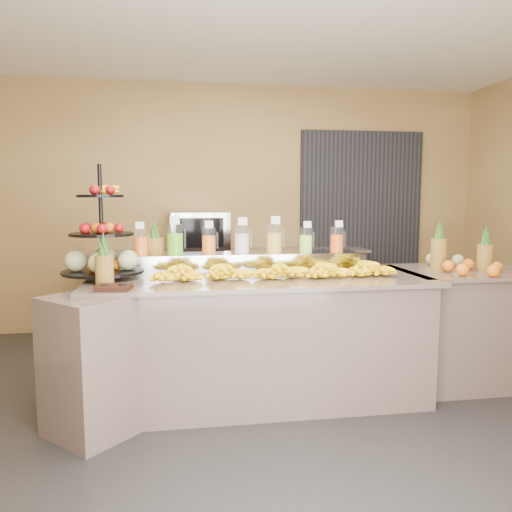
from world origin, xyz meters
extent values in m
plane|color=black|center=(0.00, 0.00, 0.00)|extent=(6.00, 6.00, 0.00)
cube|color=olive|center=(0.00, 2.51, 1.40)|extent=(6.00, 0.02, 2.80)
cube|color=black|center=(1.60, 2.46, 1.20)|extent=(1.50, 0.06, 2.20)
cube|color=gray|center=(0.00, 0.30, 0.45)|extent=(2.40, 0.90, 0.90)
cube|color=gray|center=(0.00, 0.30, 0.92)|extent=(2.50, 1.00, 0.03)
cube|color=gray|center=(-1.15, -0.10, 0.45)|extent=(0.71, 0.71, 0.90)
cube|color=gray|center=(1.70, 0.40, 0.45)|extent=(1.00, 0.80, 0.90)
cube|color=gray|center=(1.70, 0.40, 0.92)|extent=(1.08, 0.88, 0.03)
cube|color=gray|center=(0.00, 2.25, 0.45)|extent=(3.00, 0.50, 0.90)
cube|color=gray|center=(0.00, 2.25, 0.92)|extent=(3.10, 0.55, 0.03)
cube|color=gray|center=(-0.10, 0.58, 1.01)|extent=(1.85, 0.30, 0.15)
cylinder|color=silver|center=(-0.88, 0.58, 1.18)|extent=(0.11, 0.11, 0.20)
cylinder|color=#F25615|center=(-0.88, 0.58, 1.15)|extent=(0.10, 0.10, 0.14)
cylinder|color=gray|center=(-0.89, 0.59, 1.23)|extent=(0.01, 0.01, 0.24)
cube|color=white|center=(-0.88, 0.53, 1.31)|extent=(0.06, 0.02, 0.05)
cylinder|color=silver|center=(-0.62, 0.58, 1.20)|extent=(0.13, 0.13, 0.23)
cylinder|color=#51BB12|center=(-0.62, 0.58, 1.16)|extent=(0.12, 0.12, 0.16)
cylinder|color=gray|center=(-0.63, 0.59, 1.25)|extent=(0.01, 0.01, 0.27)
cube|color=white|center=(-0.62, 0.52, 1.34)|extent=(0.07, 0.02, 0.06)
cylinder|color=silver|center=(-0.36, 0.58, 1.18)|extent=(0.11, 0.11, 0.20)
cylinder|color=orange|center=(-0.36, 0.58, 1.15)|extent=(0.10, 0.10, 0.14)
cylinder|color=gray|center=(-0.37, 0.59, 1.23)|extent=(0.01, 0.01, 0.24)
cube|color=white|center=(-0.36, 0.53, 1.31)|extent=(0.06, 0.02, 0.06)
cylinder|color=silver|center=(-0.10, 0.58, 1.19)|extent=(0.12, 0.12, 0.22)
cylinder|color=silver|center=(-0.10, 0.58, 1.16)|extent=(0.11, 0.11, 0.15)
cylinder|color=gray|center=(-0.11, 0.59, 1.24)|extent=(0.01, 0.01, 0.26)
cube|color=white|center=(-0.10, 0.52, 1.33)|extent=(0.07, 0.02, 0.06)
cylinder|color=silver|center=(0.16, 0.58, 1.19)|extent=(0.12, 0.12, 0.23)
cylinder|color=gold|center=(0.16, 0.58, 1.16)|extent=(0.12, 0.12, 0.16)
cylinder|color=gray|center=(0.15, 0.59, 1.25)|extent=(0.01, 0.01, 0.27)
cube|color=white|center=(0.16, 0.52, 1.34)|extent=(0.07, 0.02, 0.06)
cylinder|color=silver|center=(0.42, 0.58, 1.18)|extent=(0.11, 0.11, 0.20)
cylinder|color=#A5D240|center=(0.42, 0.58, 1.15)|extent=(0.10, 0.10, 0.13)
cylinder|color=gray|center=(0.41, 0.59, 1.22)|extent=(0.01, 0.01, 0.23)
cube|color=white|center=(0.42, 0.53, 1.30)|extent=(0.06, 0.02, 0.05)
cylinder|color=silver|center=(0.68, 0.58, 1.18)|extent=(0.11, 0.11, 0.20)
cylinder|color=#D94F0B|center=(0.68, 0.58, 1.15)|extent=(0.10, 0.10, 0.14)
cylinder|color=gray|center=(0.67, 0.59, 1.22)|extent=(0.01, 0.01, 0.23)
cube|color=white|center=(0.68, 0.53, 1.31)|extent=(0.06, 0.02, 0.05)
ellipsoid|color=yellow|center=(-0.71, 0.24, 0.98)|extent=(0.22, 0.17, 0.09)
ellipsoid|color=yellow|center=(-0.53, 0.24, 0.98)|extent=(0.22, 0.17, 0.09)
ellipsoid|color=yellow|center=(-0.35, 0.24, 0.98)|extent=(0.22, 0.17, 0.09)
ellipsoid|color=yellow|center=(-0.17, 0.24, 0.98)|extent=(0.22, 0.17, 0.09)
ellipsoid|color=yellow|center=(0.01, 0.24, 0.98)|extent=(0.22, 0.17, 0.09)
ellipsoid|color=yellow|center=(0.19, 0.24, 0.98)|extent=(0.22, 0.17, 0.09)
ellipsoid|color=yellow|center=(0.38, 0.24, 0.98)|extent=(0.22, 0.17, 0.09)
ellipsoid|color=yellow|center=(0.56, 0.24, 0.98)|extent=(0.22, 0.17, 0.09)
ellipsoid|color=yellow|center=(0.74, 0.24, 0.98)|extent=(0.22, 0.17, 0.09)
ellipsoid|color=yellow|center=(0.92, 0.24, 0.98)|extent=(0.22, 0.17, 0.09)
ellipsoid|color=yellow|center=(-0.55, 0.24, 1.04)|extent=(0.19, 0.15, 0.08)
ellipsoid|color=yellow|center=(-0.22, 0.24, 1.04)|extent=(0.19, 0.15, 0.08)
ellipsoid|color=yellow|center=(0.10, 0.24, 1.04)|extent=(0.19, 0.15, 0.08)
ellipsoid|color=yellow|center=(0.43, 0.24, 1.04)|extent=(0.19, 0.15, 0.08)
ellipsoid|color=yellow|center=(0.76, 0.24, 1.04)|extent=(0.19, 0.15, 0.08)
cylinder|color=black|center=(-1.14, 0.43, 1.34)|extent=(0.04, 0.04, 0.82)
cylinder|color=black|center=(-1.14, 0.43, 0.98)|extent=(0.71, 0.71, 0.02)
cylinder|color=black|center=(-1.14, 0.43, 1.25)|extent=(0.55, 0.55, 0.02)
cylinder|color=black|center=(-1.14, 0.43, 1.53)|extent=(0.40, 0.40, 0.02)
sphere|color=#BEC688|center=(-0.96, 0.43, 1.06)|extent=(0.16, 0.16, 0.16)
sphere|color=maroon|center=(-1.01, 0.43, 1.30)|extent=(0.07, 0.07, 0.07)
sphere|color=orange|center=(-1.23, 0.43, 1.03)|extent=(0.08, 0.08, 0.08)
cube|color=black|center=(-1.01, -0.08, 0.95)|extent=(0.24, 0.19, 0.03)
cylinder|color=brown|center=(-1.09, 0.10, 1.03)|extent=(0.12, 0.12, 0.20)
cone|color=#1E4D19|center=(-1.09, 0.10, 1.21)|extent=(0.06, 0.06, 0.16)
cylinder|color=brown|center=(-0.78, 0.70, 1.06)|extent=(0.14, 0.14, 0.27)
cone|color=#1E4D19|center=(-0.78, 0.70, 1.28)|extent=(0.07, 0.07, 0.16)
cylinder|color=brown|center=(1.51, 0.46, 1.06)|extent=(0.14, 0.14, 0.25)
cylinder|color=brown|center=(1.86, 0.35, 1.03)|extent=(0.13, 0.13, 0.21)
ellipsoid|color=orange|center=(1.67, 0.20, 0.98)|extent=(0.38, 0.25, 0.09)
cube|color=gray|center=(-0.36, 2.25, 1.14)|extent=(0.67, 0.49, 0.42)
camera|label=1|loc=(-0.60, -3.31, 1.51)|focal=35.00mm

